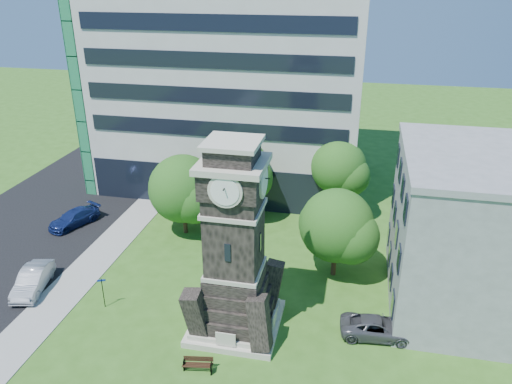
% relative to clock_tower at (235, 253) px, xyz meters
% --- Properties ---
extents(ground, '(160.00, 160.00, 0.00)m').
position_rel_clock_tower_xyz_m(ground, '(-3.00, -2.00, -5.28)').
color(ground, '#325D1A').
rests_on(ground, ground).
extents(sidewalk, '(3.00, 70.00, 0.06)m').
position_rel_clock_tower_xyz_m(sidewalk, '(-12.50, 3.00, -5.25)').
color(sidewalk, gray).
rests_on(sidewalk, ground).
extents(clock_tower, '(5.40, 5.40, 12.22)m').
position_rel_clock_tower_xyz_m(clock_tower, '(0.00, 0.00, 0.00)').
color(clock_tower, beige).
rests_on(clock_tower, ground).
extents(office_tall, '(26.20, 15.11, 28.60)m').
position_rel_clock_tower_xyz_m(office_tall, '(-6.20, 23.84, 8.94)').
color(office_tall, silver).
rests_on(office_tall, ground).
extents(car_street_mid, '(2.65, 4.86, 1.52)m').
position_rel_clock_tower_xyz_m(car_street_mid, '(-14.82, 0.82, -4.52)').
color(car_street_mid, '#999BA0').
rests_on(car_street_mid, ground).
extents(car_street_north, '(3.64, 5.06, 1.36)m').
position_rel_clock_tower_xyz_m(car_street_north, '(-17.21, 10.22, -4.60)').
color(car_street_north, navy).
rests_on(car_street_north, ground).
extents(car_east_lot, '(4.71, 2.49, 1.26)m').
position_rel_clock_tower_xyz_m(car_east_lot, '(8.68, 0.86, -4.65)').
color(car_east_lot, '#4B4B50').
rests_on(car_east_lot, ground).
extents(park_bench, '(1.67, 0.45, 0.86)m').
position_rel_clock_tower_xyz_m(park_bench, '(-1.14, -4.19, -4.82)').
color(park_bench, black).
rests_on(park_bench, ground).
extents(street_sign, '(0.53, 0.05, 2.21)m').
position_rel_clock_tower_xyz_m(street_sign, '(-9.01, 0.01, -3.89)').
color(street_sign, black).
rests_on(street_sign, ground).
extents(tree_nw, '(6.24, 5.67, 6.92)m').
position_rel_clock_tower_xyz_m(tree_nw, '(-7.14, 10.97, -1.36)').
color(tree_nw, '#332114').
rests_on(tree_nw, ground).
extents(tree_nc, '(6.16, 5.60, 7.42)m').
position_rel_clock_tower_xyz_m(tree_nc, '(-3.46, 14.80, -0.84)').
color(tree_nc, '#332114').
rests_on(tree_nc, ground).
extents(tree_ne, '(5.29, 4.81, 7.28)m').
position_rel_clock_tower_xyz_m(tree_ne, '(5.15, 16.59, -0.60)').
color(tree_ne, '#332114').
rests_on(tree_ne, ground).
extents(tree_east, '(5.81, 5.29, 6.70)m').
position_rel_clock_tower_xyz_m(tree_east, '(5.64, 7.15, -1.39)').
color(tree_east, '#332114').
rests_on(tree_east, ground).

